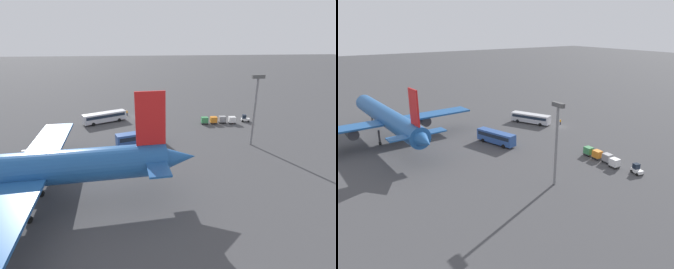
# 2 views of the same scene
# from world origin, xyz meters

# --- Properties ---
(ground_plane) EXTENTS (600.00, 600.00, 0.00)m
(ground_plane) POSITION_xyz_m (0.00, 0.00, 0.00)
(ground_plane) COLOR #424244
(airplane) EXTENTS (51.99, 44.92, 16.80)m
(airplane) POSITION_xyz_m (15.25, 46.66, 6.32)
(airplane) COLOR #1E5193
(airplane) RESTS_ON ground
(shuttle_bus_near) EXTENTS (12.62, 8.11, 3.04)m
(shuttle_bus_near) POSITION_xyz_m (7.93, 5.24, 1.83)
(shuttle_bus_near) COLOR silver
(shuttle_bus_near) RESTS_ON ground
(shuttle_bus_far) EXTENTS (11.61, 5.69, 3.36)m
(shuttle_bus_far) POSITION_xyz_m (-2.26, 24.31, 2.01)
(shuttle_bus_far) COLOR #2D5199
(shuttle_bus_far) RESTS_ON ground
(baggage_tug) EXTENTS (2.65, 2.14, 2.10)m
(baggage_tug) POSITION_xyz_m (-33.59, 9.31, 0.94)
(baggage_tug) COLOR white
(baggage_tug) RESTS_ON ground
(worker_person) EXTENTS (0.38, 0.38, 1.74)m
(worker_person) POSITION_xyz_m (1.62, -1.52, 0.87)
(worker_person) COLOR #1E1E2D
(worker_person) RESTS_ON ground
(cargo_cart_white) EXTENTS (2.06, 1.76, 2.06)m
(cargo_cart_white) POSITION_xyz_m (-29.06, 10.75, 1.19)
(cargo_cart_white) COLOR #38383D
(cargo_cart_white) RESTS_ON ground
(cargo_cart_grey) EXTENTS (2.06, 1.76, 2.06)m
(cargo_cart_grey) POSITION_xyz_m (-26.37, 9.92, 1.19)
(cargo_cart_grey) COLOR #38383D
(cargo_cart_grey) RESTS_ON ground
(cargo_cart_orange) EXTENTS (2.06, 1.76, 2.06)m
(cargo_cart_orange) POSITION_xyz_m (-23.69, 10.19, 1.19)
(cargo_cart_orange) COLOR #38383D
(cargo_cart_orange) RESTS_ON ground
(cargo_cart_green) EXTENTS (2.06, 1.76, 2.06)m
(cargo_cart_green) POSITION_xyz_m (-21.01, 10.19, 1.19)
(cargo_cart_green) COLOR #38383D
(cargo_cart_green) RESTS_ON ground
(light_pole) EXTENTS (2.80, 0.70, 16.20)m
(light_pole) POSITION_xyz_m (-27.86, 26.85, 10.04)
(light_pole) COLOR slate
(light_pole) RESTS_ON ground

